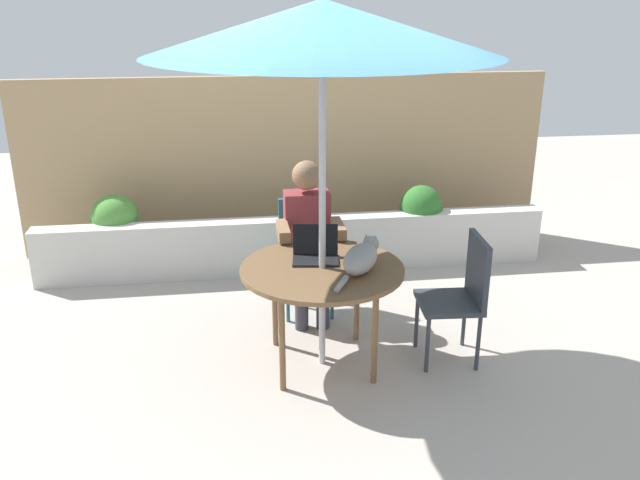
% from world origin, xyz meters
% --- Properties ---
extents(ground_plane, '(14.00, 14.00, 0.00)m').
position_xyz_m(ground_plane, '(0.00, 0.00, 0.00)').
color(ground_plane, '#ADA399').
extents(fence_back, '(5.02, 0.08, 1.66)m').
position_xyz_m(fence_back, '(0.00, 2.33, 0.83)').
color(fence_back, tan).
rests_on(fence_back, ground).
extents(planter_wall_low, '(4.52, 0.20, 0.50)m').
position_xyz_m(planter_wall_low, '(0.00, 1.62, 0.25)').
color(planter_wall_low, beige).
rests_on(planter_wall_low, ground).
extents(patio_table, '(1.07, 1.07, 0.71)m').
position_xyz_m(patio_table, '(0.00, 0.00, 0.65)').
color(patio_table, brown).
rests_on(patio_table, ground).
extents(patio_umbrella, '(2.09, 2.09, 2.34)m').
position_xyz_m(patio_umbrella, '(0.00, 0.00, 2.18)').
color(patio_umbrella, '#B7B7BC').
rests_on(patio_umbrella, ground).
extents(chair_occupied, '(0.40, 0.40, 0.88)m').
position_xyz_m(chair_occupied, '(0.00, 0.89, 0.51)').
color(chair_occupied, '#1E606B').
rests_on(chair_occupied, ground).
extents(chair_empty, '(0.43, 0.43, 0.88)m').
position_xyz_m(chair_empty, '(0.93, -0.06, 0.51)').
color(chair_empty, '#33383F').
rests_on(chair_empty, ground).
extents(person_seated, '(0.48, 0.48, 1.22)m').
position_xyz_m(person_seated, '(0.00, 0.73, 0.68)').
color(person_seated, maroon).
rests_on(person_seated, ground).
extents(laptop, '(0.33, 0.29, 0.21)m').
position_xyz_m(laptop, '(-0.02, 0.16, 0.77)').
color(laptop, black).
rests_on(laptop, patio_table).
extents(cat, '(0.40, 0.57, 0.17)m').
position_xyz_m(cat, '(0.24, -0.08, 0.79)').
color(cat, gray).
rests_on(cat, patio_table).
extents(potted_plant_near_fence, '(0.42, 0.42, 0.71)m').
position_xyz_m(potted_plant_near_fence, '(-1.58, 1.84, 0.41)').
color(potted_plant_near_fence, '#595654').
rests_on(potted_plant_near_fence, ground).
extents(potted_plant_by_chair, '(0.39, 0.39, 0.72)m').
position_xyz_m(potted_plant_by_chair, '(1.17, 1.73, 0.39)').
color(potted_plant_by_chair, '#9E5138').
rests_on(potted_plant_by_chair, ground).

